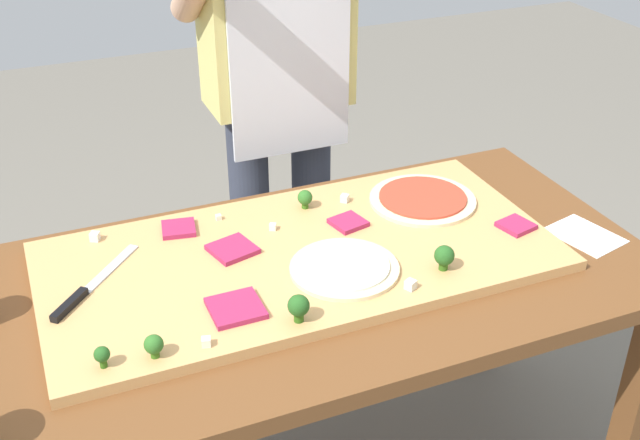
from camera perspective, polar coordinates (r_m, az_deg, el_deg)
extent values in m
cube|color=brown|center=(2.15, 21.91, -12.76)|extent=(0.07, 0.07, 0.70)
cube|color=brown|center=(2.54, 11.85, -3.60)|extent=(0.07, 0.07, 0.70)
cube|color=brown|center=(1.79, -1.28, -4.49)|extent=(1.62, 0.80, 0.04)
cube|color=tan|center=(1.81, -1.44, -2.65)|extent=(1.17, 0.57, 0.03)
cube|color=#B7BABF|center=(1.81, -14.95, -3.39)|extent=(0.15, 0.16, 0.00)
cube|color=black|center=(1.70, -17.74, -5.88)|extent=(0.09, 0.09, 0.02)
cylinder|color=beige|center=(1.74, 1.78, -3.54)|extent=(0.24, 0.24, 0.01)
cylinder|color=silver|center=(1.73, 1.79, -3.32)|extent=(0.20, 0.20, 0.01)
cylinder|color=beige|center=(2.03, 7.46, 1.46)|extent=(0.27, 0.27, 0.01)
cylinder|color=#BC3D28|center=(2.02, 7.47, 1.66)|extent=(0.22, 0.22, 0.01)
cube|color=#9E234C|center=(1.81, -6.37, -2.12)|extent=(0.12, 0.12, 0.01)
cube|color=#9E234C|center=(1.91, 2.06, -0.19)|extent=(0.09, 0.09, 0.01)
cube|color=#9E234C|center=(1.63, -6.13, -6.39)|extent=(0.11, 0.11, 0.01)
cube|color=#9E234C|center=(1.95, 14.05, -0.40)|extent=(0.09, 0.09, 0.01)
cube|color=#9E234C|center=(1.91, -10.23, -0.61)|extent=(0.09, 0.09, 0.01)
cylinder|color=#366618|center=(1.98, -1.09, 1.10)|extent=(0.02, 0.02, 0.02)
sphere|color=#2D6623|center=(1.97, -1.10, 1.65)|extent=(0.04, 0.04, 0.04)
cylinder|color=#366618|center=(1.53, -11.90, -9.45)|extent=(0.02, 0.02, 0.02)
sphere|color=#2D6623|center=(1.52, -11.99, -8.82)|extent=(0.04, 0.04, 0.04)
cylinder|color=#2C5915|center=(1.59, -1.55, -7.01)|extent=(0.02, 0.02, 0.02)
sphere|color=#23561E|center=(1.57, -1.57, -6.23)|extent=(0.05, 0.05, 0.05)
cylinder|color=#2C5915|center=(1.53, -15.46, -9.96)|extent=(0.01, 0.01, 0.02)
sphere|color=#23561E|center=(1.52, -15.56, -9.38)|extent=(0.03, 0.03, 0.03)
cylinder|color=#2C5915|center=(1.76, 8.95, -3.27)|extent=(0.02, 0.02, 0.02)
sphere|color=#23561E|center=(1.75, 9.02, -2.55)|extent=(0.05, 0.05, 0.05)
cube|color=silver|center=(1.54, -8.27, -8.76)|extent=(0.02, 0.02, 0.02)
cube|color=white|center=(1.89, -3.45, -0.50)|extent=(0.02, 0.02, 0.02)
cube|color=white|center=(1.92, -16.03, -1.17)|extent=(0.03, 0.03, 0.02)
cube|color=silver|center=(1.69, 6.59, -4.69)|extent=(0.03, 0.03, 0.02)
cube|color=silver|center=(1.94, -7.38, 0.20)|extent=(0.01, 0.01, 0.01)
cube|color=silver|center=(2.01, 1.81, 1.59)|extent=(0.03, 0.03, 0.02)
cube|color=white|center=(2.02, 18.69, -1.07)|extent=(0.16, 0.19, 0.00)
cylinder|color=#333847|center=(2.46, -4.96, -1.62)|extent=(0.12, 0.12, 0.90)
cylinder|color=#333847|center=(2.51, -0.63, -0.70)|extent=(0.12, 0.12, 0.90)
cube|color=#D1C670|center=(2.20, -3.25, 15.23)|extent=(0.40, 0.20, 0.55)
cube|color=silver|center=(2.12, -2.18, 12.40)|extent=(0.34, 0.01, 0.60)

